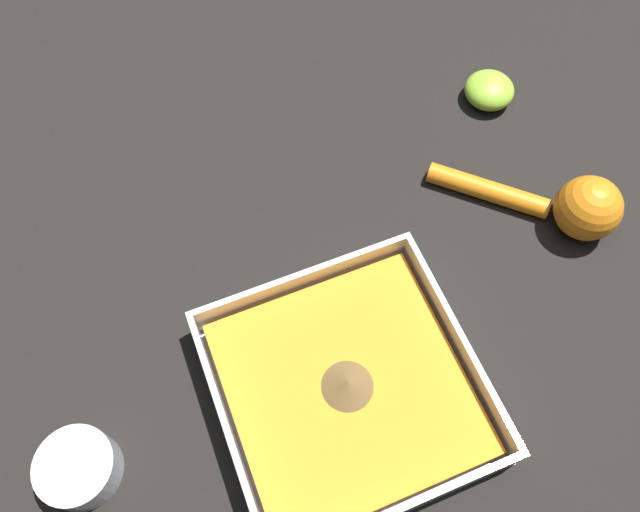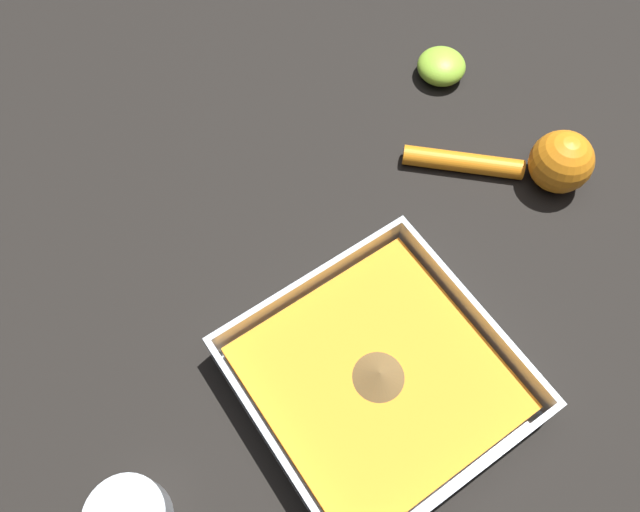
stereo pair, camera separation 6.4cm
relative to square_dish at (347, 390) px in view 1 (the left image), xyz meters
The scene contains 5 objects.
ground_plane 0.03m from the square_dish, 16.47° to the left, with size 4.00×4.00×0.00m, color black.
square_dish is the anchor object (origin of this frame).
spice_bowl 0.25m from the square_dish, ahead, with size 0.07×0.07×0.03m.
lemon_squeezer 0.31m from the square_dish, 162.90° to the right, with size 0.17×0.16×0.07m.
lemon_half 0.41m from the square_dish, 138.01° to the right, with size 0.06×0.06×0.03m.
Camera 1 is at (0.06, 0.13, 0.60)m, focal length 35.00 mm.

